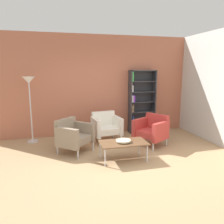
% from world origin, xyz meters
% --- Properties ---
extents(ground_plane, '(8.32, 8.32, 0.00)m').
position_xyz_m(ground_plane, '(0.00, 0.00, 0.00)').
color(ground_plane, tan).
extents(brick_back_panel, '(6.40, 0.12, 2.90)m').
position_xyz_m(brick_back_panel, '(0.00, 2.46, 1.45)').
color(brick_back_panel, '#B2664C').
rests_on(brick_back_panel, ground_plane).
extents(plaster_right_partition, '(0.12, 5.20, 2.90)m').
position_xyz_m(plaster_right_partition, '(2.86, 0.60, 1.45)').
color(plaster_right_partition, silver).
rests_on(plaster_right_partition, ground_plane).
extents(bookshelf_tall, '(0.80, 0.30, 1.90)m').
position_xyz_m(bookshelf_tall, '(1.32, 2.26, 0.94)').
color(bookshelf_tall, '#333338').
rests_on(bookshelf_tall, ground_plane).
extents(coffee_table_low, '(1.00, 0.56, 0.40)m').
position_xyz_m(coffee_table_low, '(0.17, 0.27, 0.37)').
color(coffee_table_low, brown).
rests_on(coffee_table_low, ground_plane).
extents(decorative_bowl, '(0.32, 0.32, 0.05)m').
position_xyz_m(decorative_bowl, '(0.17, 0.27, 0.43)').
color(decorative_bowl, beige).
rests_on(decorative_bowl, coffee_table_low).
extents(armchair_near_window, '(0.79, 0.74, 0.78)m').
position_xyz_m(armchair_near_window, '(0.10, 1.63, 0.41)').
color(armchair_near_window, white).
rests_on(armchair_near_window, ground_plane).
extents(armchair_by_bookshelf, '(0.91, 0.93, 0.78)m').
position_xyz_m(armchair_by_bookshelf, '(1.17, 1.03, 0.41)').
color(armchair_by_bookshelf, '#B73833').
rests_on(armchair_by_bookshelf, ground_plane).
extents(armchair_spare_guest, '(0.95, 0.95, 0.78)m').
position_xyz_m(armchair_spare_guest, '(-0.82, 1.02, 0.41)').
color(armchair_spare_guest, gray).
rests_on(armchair_spare_guest, ground_plane).
extents(floor_lamp_torchiere, '(0.32, 0.32, 1.74)m').
position_xyz_m(floor_lamp_torchiere, '(-1.83, 2.05, 1.45)').
color(floor_lamp_torchiere, silver).
rests_on(floor_lamp_torchiere, ground_plane).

